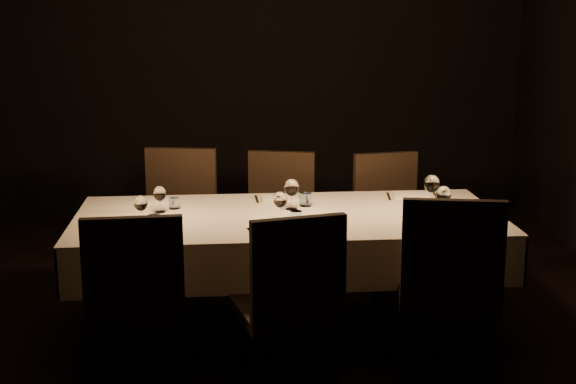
{
  "coord_description": "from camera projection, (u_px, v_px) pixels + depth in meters",
  "views": [
    {
      "loc": [
        -0.4,
        -4.59,
        1.99
      ],
      "look_at": [
        0.0,
        0.0,
        0.9
      ],
      "focal_mm": 50.0,
      "sensor_mm": 36.0,
      "label": 1
    }
  ],
  "objects": [
    {
      "name": "place_setting_near_left",
      "position": [
        140.0,
        217.0,
        4.47
      ],
      "size": [
        0.29,
        0.39,
        0.16
      ],
      "rotation": [
        0.0,
        0.0,
        0.0
      ],
      "color": "white",
      "rests_on": "dining_table"
    },
    {
      "name": "chair_near_center",
      "position": [
        290.0,
        298.0,
        4.02
      ],
      "size": [
        0.58,
        0.58,
        1.0
      ],
      "rotation": [
        0.0,
        0.0,
        3.38
      ],
      "color": "black",
      "rests_on": "ground"
    },
    {
      "name": "dining_table",
      "position": [
        288.0,
        227.0,
        4.78
      ],
      "size": [
        2.52,
        1.12,
        0.76
      ],
      "color": "black",
      "rests_on": "ground"
    },
    {
      "name": "chair_far_center",
      "position": [
        279.0,
        217.0,
        5.59
      ],
      "size": [
        0.57,
        0.57,
        0.98
      ],
      "rotation": [
        0.0,
        0.0,
        -0.24
      ],
      "color": "black",
      "rests_on": "ground"
    },
    {
      "name": "chair_near_right",
      "position": [
        449.0,
        284.0,
        4.14
      ],
      "size": [
        0.59,
        0.59,
        1.06
      ],
      "rotation": [
        0.0,
        0.0,
        2.95
      ],
      "color": "black",
      "rests_on": "ground"
    },
    {
      "name": "chair_far_left",
      "position": [
        178.0,
        218.0,
        5.47
      ],
      "size": [
        0.57,
        0.57,
        1.02
      ],
      "rotation": [
        0.0,
        0.0,
        -0.19
      ],
      "color": "black",
      "rests_on": "ground"
    },
    {
      "name": "place_setting_far_center",
      "position": [
        291.0,
        194.0,
        4.96
      ],
      "size": [
        0.34,
        0.41,
        0.19
      ],
      "rotation": [
        0.0,
        0.0,
        0.03
      ],
      "color": "white",
      "rests_on": "dining_table"
    },
    {
      "name": "place_setting_near_center",
      "position": [
        283.0,
        213.0,
        4.54
      ],
      "size": [
        0.32,
        0.39,
        0.17
      ],
      "rotation": [
        0.0,
        0.0,
        0.21
      ],
      "color": "white",
      "rests_on": "dining_table"
    },
    {
      "name": "place_setting_near_right",
      "position": [
        449.0,
        209.0,
        4.62
      ],
      "size": [
        0.34,
        0.41,
        0.18
      ],
      "rotation": [
        0.0,
        0.0,
        -0.14
      ],
      "color": "white",
      "rests_on": "dining_table"
    },
    {
      "name": "chair_near_left",
      "position": [
        136.0,
        299.0,
        4.0
      ],
      "size": [
        0.51,
        0.51,
        1.01
      ],
      "rotation": [
        0.0,
        0.0,
        3.2
      ],
      "color": "black",
      "rests_on": "ground"
    },
    {
      "name": "room",
      "position": [
        288.0,
        91.0,
        4.6
      ],
      "size": [
        5.01,
        6.01,
        3.01
      ],
      "color": "black",
      "rests_on": "ground"
    },
    {
      "name": "chair_far_right",
      "position": [
        390.0,
        217.0,
        5.6
      ],
      "size": [
        0.54,
        0.54,
        0.97
      ],
      "rotation": [
        0.0,
        0.0,
        0.17
      ],
      "color": "black",
      "rests_on": "ground"
    },
    {
      "name": "place_setting_far_left",
      "position": [
        162.0,
        198.0,
        4.9
      ],
      "size": [
        0.3,
        0.39,
        0.16
      ],
      "rotation": [
        0.0,
        0.0,
        0.13
      ],
      "color": "white",
      "rests_on": "dining_table"
    },
    {
      "name": "place_setting_far_right",
      "position": [
        428.0,
        191.0,
        5.04
      ],
      "size": [
        0.37,
        0.42,
        0.2
      ],
      "rotation": [
        0.0,
        0.0,
        -0.13
      ],
      "color": "white",
      "rests_on": "dining_table"
    }
  ]
}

